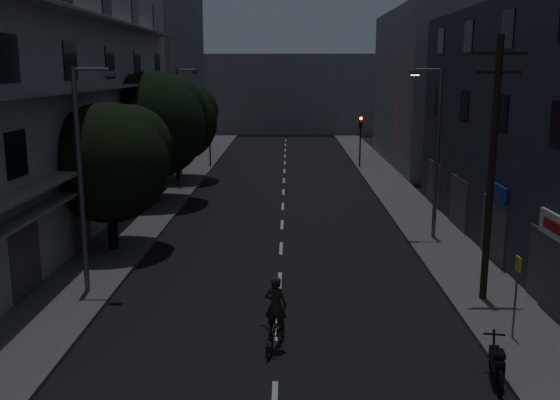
{
  "coord_description": "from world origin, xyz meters",
  "views": [
    {
      "loc": [
        0.33,
        -12.04,
        8.01
      ],
      "look_at": [
        0.0,
        12.0,
        3.0
      ],
      "focal_mm": 40.0,
      "sensor_mm": 36.0,
      "label": 1
    }
  ],
  "objects_px": {
    "utility_pole": "(492,166)",
    "motorcycle": "(496,365)",
    "cyclist": "(276,325)",
    "bus_stop_sign": "(517,282)"
  },
  "relations": [
    {
      "from": "utility_pole",
      "to": "motorcycle",
      "type": "distance_m",
      "value": 7.42
    },
    {
      "from": "bus_stop_sign",
      "to": "motorcycle",
      "type": "distance_m",
      "value": 3.15
    },
    {
      "from": "bus_stop_sign",
      "to": "cyclist",
      "type": "bearing_deg",
      "value": -175.11
    },
    {
      "from": "motorcycle",
      "to": "cyclist",
      "type": "distance_m",
      "value": 6.09
    },
    {
      "from": "utility_pole",
      "to": "cyclist",
      "type": "bearing_deg",
      "value": -151.43
    },
    {
      "from": "bus_stop_sign",
      "to": "motorcycle",
      "type": "relative_size",
      "value": 1.31
    },
    {
      "from": "cyclist",
      "to": "bus_stop_sign",
      "type": "bearing_deg",
      "value": 19.92
    },
    {
      "from": "bus_stop_sign",
      "to": "cyclist",
      "type": "height_order",
      "value": "bus_stop_sign"
    },
    {
      "from": "utility_pole",
      "to": "motorcycle",
      "type": "relative_size",
      "value": 4.66
    },
    {
      "from": "cyclist",
      "to": "utility_pole",
      "type": "bearing_deg",
      "value": 43.6
    }
  ]
}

